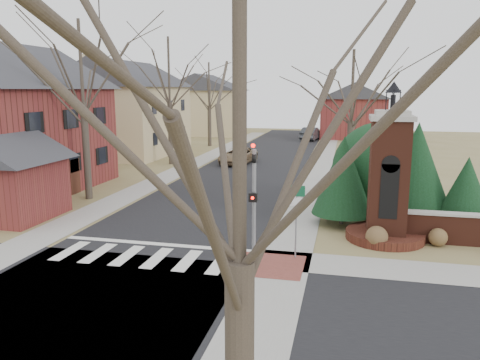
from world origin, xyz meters
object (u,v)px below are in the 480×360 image
(brick_gate_monument, at_px, (388,189))
(pickup_truck, at_px, (238,156))
(sign_post, at_px, (296,207))
(traffic_signal_pole, at_px, (254,197))
(distant_car, at_px, (311,134))

(brick_gate_monument, distance_m, pickup_truck, 21.36)
(sign_post, distance_m, pickup_truck, 22.70)
(pickup_truck, bearing_deg, traffic_signal_pole, -69.51)
(pickup_truck, bearing_deg, sign_post, -65.45)
(pickup_truck, bearing_deg, distant_car, 83.28)
(traffic_signal_pole, bearing_deg, pickup_truck, 104.44)
(brick_gate_monument, relative_size, pickup_truck, 1.34)
(brick_gate_monument, relative_size, distant_car, 1.35)
(distant_car, bearing_deg, pickup_truck, 86.55)
(pickup_truck, height_order, distant_car, distant_car)
(brick_gate_monument, distance_m, distant_car, 39.12)
(sign_post, relative_size, distant_car, 0.57)
(traffic_signal_pole, relative_size, sign_post, 1.64)
(sign_post, bearing_deg, brick_gate_monument, 41.42)
(sign_post, xyz_separation_m, distant_car, (-2.63, 41.63, -1.16))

